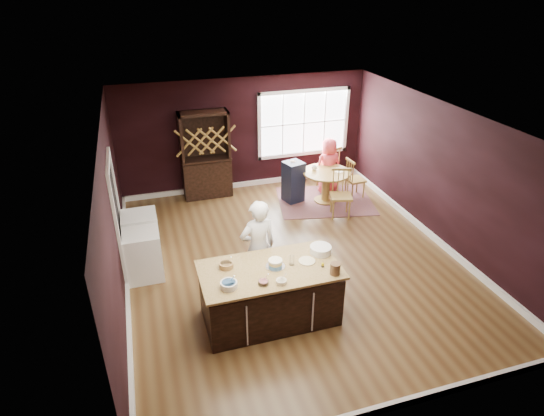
{
  "coord_description": "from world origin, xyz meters",
  "views": [
    {
      "loc": [
        -2.46,
        -6.7,
        4.8
      ],
      "look_at": [
        -0.33,
        0.19,
        1.05
      ],
      "focal_mm": 30.0,
      "sensor_mm": 36.0,
      "label": 1
    }
  ],
  "objects_px": {
    "chair_north": "(328,166)",
    "dryer": "(141,236)",
    "dining_table": "(326,180)",
    "chair_east": "(356,178)",
    "layer_cake": "(275,263)",
    "chair_south": "(341,194)",
    "hutch": "(206,155)",
    "baker": "(258,248)",
    "high_chair": "(293,181)",
    "toddler": "(291,167)",
    "washer": "(143,255)",
    "seated_woman": "(328,166)",
    "kitchen_island": "(270,295)"
  },
  "relations": [
    {
      "from": "chair_north",
      "to": "dryer",
      "type": "distance_m",
      "value": 4.96
    },
    {
      "from": "dining_table",
      "to": "chair_east",
      "type": "height_order",
      "value": "chair_east"
    },
    {
      "from": "chair_east",
      "to": "layer_cake",
      "type": "bearing_deg",
      "value": 134.6
    },
    {
      "from": "chair_south",
      "to": "hutch",
      "type": "distance_m",
      "value": 3.25
    },
    {
      "from": "dining_table",
      "to": "dryer",
      "type": "xyz_separation_m",
      "value": [
        -4.21,
        -1.18,
        -0.08
      ]
    },
    {
      "from": "baker",
      "to": "chair_south",
      "type": "bearing_deg",
      "value": -148.32
    },
    {
      "from": "layer_cake",
      "to": "high_chair",
      "type": "relative_size",
      "value": 0.29
    },
    {
      "from": "chair_east",
      "to": "chair_south",
      "type": "relative_size",
      "value": 0.9
    },
    {
      "from": "layer_cake",
      "to": "hutch",
      "type": "xyz_separation_m",
      "value": [
        -0.24,
        4.61,
        0.05
      ]
    },
    {
      "from": "toddler",
      "to": "washer",
      "type": "height_order",
      "value": "toddler"
    },
    {
      "from": "layer_cake",
      "to": "chair_east",
      "type": "relative_size",
      "value": 0.3
    },
    {
      "from": "dryer",
      "to": "dining_table",
      "type": "bearing_deg",
      "value": 15.67
    },
    {
      "from": "layer_cake",
      "to": "chair_south",
      "type": "distance_m",
      "value": 3.6
    },
    {
      "from": "washer",
      "to": "hutch",
      "type": "bearing_deg",
      "value": 60.95
    },
    {
      "from": "seated_woman",
      "to": "toddler",
      "type": "relative_size",
      "value": 5.26
    },
    {
      "from": "chair_east",
      "to": "toddler",
      "type": "xyz_separation_m",
      "value": [
        -1.52,
        0.33,
        0.32
      ]
    },
    {
      "from": "baker",
      "to": "seated_woman",
      "type": "height_order",
      "value": "baker"
    },
    {
      "from": "baker",
      "to": "chair_north",
      "type": "height_order",
      "value": "baker"
    },
    {
      "from": "chair_north",
      "to": "washer",
      "type": "bearing_deg",
      "value": 11.77
    },
    {
      "from": "layer_cake",
      "to": "chair_north",
      "type": "bearing_deg",
      "value": 57.43
    },
    {
      "from": "high_chair",
      "to": "washer",
      "type": "xyz_separation_m",
      "value": [
        -3.49,
        -2.07,
        -0.06
      ]
    },
    {
      "from": "chair_east",
      "to": "washer",
      "type": "height_order",
      "value": "chair_east"
    },
    {
      "from": "layer_cake",
      "to": "chair_east",
      "type": "xyz_separation_m",
      "value": [
        3.1,
        3.51,
        -0.49
      ]
    },
    {
      "from": "chair_east",
      "to": "high_chair",
      "type": "distance_m",
      "value": 1.5
    },
    {
      "from": "washer",
      "to": "layer_cake",
      "type": "bearing_deg",
      "value": -41.65
    },
    {
      "from": "dining_table",
      "to": "seated_woman",
      "type": "xyz_separation_m",
      "value": [
        0.24,
        0.45,
        0.15
      ]
    },
    {
      "from": "kitchen_island",
      "to": "toddler",
      "type": "height_order",
      "value": "toddler"
    },
    {
      "from": "chair_south",
      "to": "dryer",
      "type": "relative_size",
      "value": 1.19
    },
    {
      "from": "chair_south",
      "to": "washer",
      "type": "bearing_deg",
      "value": -148.8
    },
    {
      "from": "chair_south",
      "to": "toddler",
      "type": "height_order",
      "value": "chair_south"
    },
    {
      "from": "layer_cake",
      "to": "chair_south",
      "type": "height_order",
      "value": "chair_south"
    },
    {
      "from": "dining_table",
      "to": "chair_north",
      "type": "bearing_deg",
      "value": 63.63
    },
    {
      "from": "toddler",
      "to": "baker",
      "type": "bearing_deg",
      "value": -117.78
    },
    {
      "from": "seated_woman",
      "to": "high_chair",
      "type": "relative_size",
      "value": 1.36
    },
    {
      "from": "dryer",
      "to": "high_chair",
      "type": "bearing_deg",
      "value": 22.29
    },
    {
      "from": "chair_south",
      "to": "high_chair",
      "type": "bearing_deg",
      "value": 142.33
    },
    {
      "from": "kitchen_island",
      "to": "chair_east",
      "type": "relative_size",
      "value": 2.14
    },
    {
      "from": "layer_cake",
      "to": "dryer",
      "type": "height_order",
      "value": "layer_cake"
    },
    {
      "from": "chair_east",
      "to": "chair_north",
      "type": "xyz_separation_m",
      "value": [
        -0.4,
        0.71,
        0.06
      ]
    },
    {
      "from": "layer_cake",
      "to": "chair_north",
      "type": "xyz_separation_m",
      "value": [
        2.7,
        4.23,
        -0.43
      ]
    },
    {
      "from": "baker",
      "to": "toddler",
      "type": "relative_size",
      "value": 6.5
    },
    {
      "from": "chair_east",
      "to": "chair_south",
      "type": "xyz_separation_m",
      "value": [
        -0.76,
        -0.82,
        0.06
      ]
    },
    {
      "from": "toddler",
      "to": "dryer",
      "type": "bearing_deg",
      "value": -156.13
    },
    {
      "from": "high_chair",
      "to": "hutch",
      "type": "bearing_deg",
      "value": 139.27
    },
    {
      "from": "layer_cake",
      "to": "hutch",
      "type": "bearing_deg",
      "value": 93.0
    },
    {
      "from": "hutch",
      "to": "washer",
      "type": "relative_size",
      "value": 2.33
    },
    {
      "from": "chair_south",
      "to": "washer",
      "type": "relative_size",
      "value": 1.23
    },
    {
      "from": "washer",
      "to": "dryer",
      "type": "distance_m",
      "value": 0.64
    },
    {
      "from": "dining_table",
      "to": "hutch",
      "type": "bearing_deg",
      "value": 156.51
    },
    {
      "from": "layer_cake",
      "to": "seated_woman",
      "type": "bearing_deg",
      "value": 56.81
    }
  ]
}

